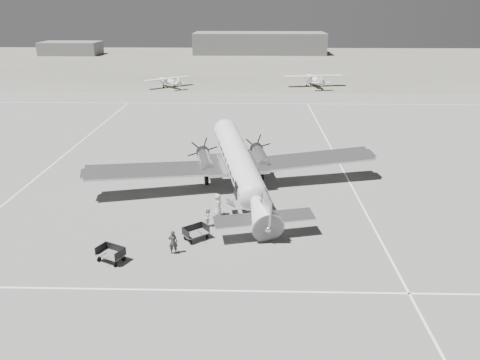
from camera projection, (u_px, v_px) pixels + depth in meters
name	position (u px, v px, depth m)	size (l,w,h in m)	color
ground	(220.00, 197.00, 40.57)	(260.00, 260.00, 0.00)	slate
taxi_line_near	(204.00, 290.00, 27.50)	(60.00, 0.15, 0.01)	white
taxi_line_right	(358.00, 199.00, 40.28)	(0.15, 80.00, 0.01)	white
taxi_line_left	(59.00, 159.00, 50.34)	(0.15, 60.00, 0.01)	white
taxi_line_horizon	(235.00, 103.00, 77.92)	(90.00, 0.15, 0.01)	white
grass_infield	(242.00, 63.00, 129.27)	(260.00, 90.00, 0.01)	#6A6759
hangar_main	(259.00, 43.00, 151.32)	(42.00, 14.00, 6.60)	#5E5E5E
shed_secondary	(71.00, 48.00, 148.54)	(18.00, 10.00, 4.00)	#606060
dc3_airliner	(241.00, 168.00, 40.11)	(26.74, 18.55, 5.09)	#B3B3B6
light_plane_left	(169.00, 82.00, 91.98)	(9.93, 8.05, 2.06)	silver
light_plane_right	(314.00, 81.00, 92.60)	(12.01, 9.75, 2.49)	silver
baggage_cart_near	(196.00, 233.00, 33.23)	(1.79, 1.26, 1.01)	#606060
baggage_cart_far	(111.00, 254.00, 30.43)	(1.81, 1.28, 1.02)	#606060
ground_crew	(173.00, 242.00, 31.27)	(0.62, 0.41, 1.70)	#2B2B2B
ramp_agent	(209.00, 217.00, 35.07)	(0.75, 0.58, 1.54)	silver
passenger	(218.00, 205.00, 36.82)	(0.90, 0.58, 1.84)	#A9A9A7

